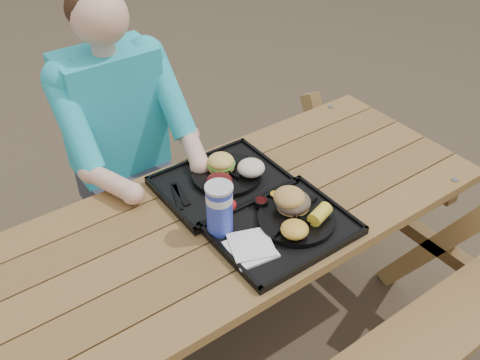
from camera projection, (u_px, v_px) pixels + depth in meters
ground at (240, 339)px, 2.33m from camera, size 60.00×60.00×0.00m
picnic_table at (240, 282)px, 2.10m from camera, size 1.80×1.49×0.75m
tray_near at (282, 229)px, 1.77m from camera, size 0.45×0.35×0.02m
tray_far at (221, 183)px, 1.97m from camera, size 0.45×0.35×0.02m
plate_near at (296, 219)px, 1.78m from camera, size 0.26×0.26×0.02m
plate_far at (227, 175)px, 1.98m from camera, size 0.26×0.26×0.02m
napkin_stack at (251, 249)px, 1.68m from camera, size 0.16×0.16×0.02m
soda_cup at (220, 210)px, 1.70m from camera, size 0.09×0.09×0.17m
condiment_bbq at (261, 203)px, 1.84m from camera, size 0.05×0.05×0.03m
condiment_mustard at (275, 197)px, 1.87m from camera, size 0.04×0.04×0.03m
sandwich at (294, 194)px, 1.78m from camera, size 0.11×0.11×0.12m
mac_cheese at (295, 229)px, 1.70m from camera, size 0.09×0.09×0.05m
corn_cob at (320, 214)px, 1.75m from camera, size 0.10×0.10×0.05m
cutlery_far at (181, 194)px, 1.90m from camera, size 0.05×0.14×0.01m
burger at (221, 158)px, 1.96m from camera, size 0.10×0.10×0.09m
baked_beans at (219, 181)px, 1.90m from camera, size 0.09×0.09×0.04m
potato_salad at (251, 168)px, 1.95m from camera, size 0.10×0.10×0.06m
diner at (122, 159)px, 2.29m from camera, size 0.48×0.84×1.28m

